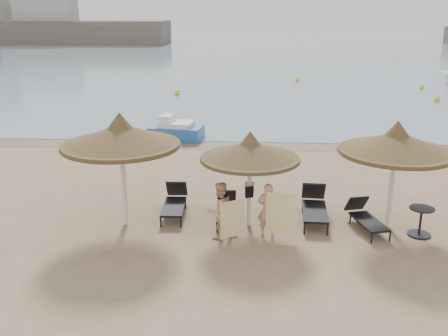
{
  "coord_description": "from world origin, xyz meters",
  "views": [
    {
      "loc": [
        0.54,
        -12.31,
        5.85
      ],
      "look_at": [
        -0.26,
        1.2,
        1.54
      ],
      "focal_mm": 40.0,
      "sensor_mm": 36.0,
      "label": 1
    }
  ],
  "objects_px": {
    "lounger_far_right": "(365,216)",
    "palapa_left": "(121,136)",
    "pedal_boat": "(176,130)",
    "palapa_right": "(396,143)",
    "person_left": "(220,206)",
    "lounger_near_left": "(227,208)",
    "palapa_center": "(250,151)",
    "side_table": "(420,222)",
    "person_right": "(268,206)",
    "lounger_near_right": "(314,205)",
    "lounger_far_left": "(175,201)"
  },
  "relations": [
    {
      "from": "palapa_left",
      "to": "palapa_right",
      "type": "distance_m",
      "value": 7.41
    },
    {
      "from": "person_left",
      "to": "side_table",
      "type": "bearing_deg",
      "value": 144.76
    },
    {
      "from": "pedal_boat",
      "to": "lounger_far_right",
      "type": "bearing_deg",
      "value": -47.16
    },
    {
      "from": "pedal_boat",
      "to": "palapa_left",
      "type": "bearing_deg",
      "value": -81.66
    },
    {
      "from": "pedal_boat",
      "to": "lounger_far_left",
      "type": "bearing_deg",
      "value": -73.59
    },
    {
      "from": "side_table",
      "to": "person_right",
      "type": "distance_m",
      "value": 4.17
    },
    {
      "from": "person_right",
      "to": "pedal_boat",
      "type": "distance_m",
      "value": 11.22
    },
    {
      "from": "lounger_near_left",
      "to": "side_table",
      "type": "height_order",
      "value": "side_table"
    },
    {
      "from": "palapa_center",
      "to": "palapa_right",
      "type": "distance_m",
      "value": 3.91
    },
    {
      "from": "lounger_far_right",
      "to": "pedal_boat",
      "type": "relative_size",
      "value": 0.7
    },
    {
      "from": "palapa_left",
      "to": "person_right",
      "type": "height_order",
      "value": "palapa_left"
    },
    {
      "from": "palapa_left",
      "to": "person_left",
      "type": "xyz_separation_m",
      "value": [
        2.73,
        -0.73,
        -1.67
      ]
    },
    {
      "from": "palapa_center",
      "to": "person_left",
      "type": "relative_size",
      "value": 1.52
    },
    {
      "from": "lounger_near_right",
      "to": "side_table",
      "type": "bearing_deg",
      "value": -16.13
    },
    {
      "from": "palapa_center",
      "to": "palapa_right",
      "type": "height_order",
      "value": "palapa_right"
    },
    {
      "from": "lounger_near_left",
      "to": "person_left",
      "type": "xyz_separation_m",
      "value": [
        -0.12,
        -1.23,
        0.57
      ]
    },
    {
      "from": "lounger_near_left",
      "to": "pedal_boat",
      "type": "height_order",
      "value": "pedal_boat"
    },
    {
      "from": "person_left",
      "to": "person_right",
      "type": "relative_size",
      "value": 1.04
    },
    {
      "from": "palapa_right",
      "to": "person_right",
      "type": "xyz_separation_m",
      "value": [
        -3.4,
        -0.78,
        -1.57
      ]
    },
    {
      "from": "lounger_near_left",
      "to": "palapa_center",
      "type": "bearing_deg",
      "value": -32.09
    },
    {
      "from": "palapa_right",
      "to": "lounger_far_left",
      "type": "height_order",
      "value": "palapa_right"
    },
    {
      "from": "person_right",
      "to": "person_left",
      "type": "bearing_deg",
      "value": 18.49
    },
    {
      "from": "lounger_near_left",
      "to": "side_table",
      "type": "relative_size",
      "value": 2.15
    },
    {
      "from": "palapa_left",
      "to": "person_right",
      "type": "bearing_deg",
      "value": -7.82
    },
    {
      "from": "palapa_right",
      "to": "lounger_far_right",
      "type": "distance_m",
      "value": 2.2
    },
    {
      "from": "palapa_left",
      "to": "lounger_far_right",
      "type": "distance_m",
      "value": 7.11
    },
    {
      "from": "pedal_boat",
      "to": "palapa_center",
      "type": "bearing_deg",
      "value": -61.95
    },
    {
      "from": "lounger_near_right",
      "to": "lounger_near_left",
      "type": "bearing_deg",
      "value": -171.95
    },
    {
      "from": "palapa_right",
      "to": "person_left",
      "type": "relative_size",
      "value": 1.7
    },
    {
      "from": "palapa_left",
      "to": "side_table",
      "type": "xyz_separation_m",
      "value": [
        8.13,
        -0.27,
        -2.21
      ]
    },
    {
      "from": "palapa_center",
      "to": "person_left",
      "type": "distance_m",
      "value": 1.72
    },
    {
      "from": "palapa_left",
      "to": "pedal_boat",
      "type": "distance_m",
      "value": 10.13
    },
    {
      "from": "palapa_left",
      "to": "person_left",
      "type": "bearing_deg",
      "value": -14.95
    },
    {
      "from": "lounger_far_right",
      "to": "palapa_left",
      "type": "bearing_deg",
      "value": 166.39
    },
    {
      "from": "lounger_far_right",
      "to": "pedal_boat",
      "type": "xyz_separation_m",
      "value": [
        -6.82,
        9.76,
        0.07
      ]
    },
    {
      "from": "side_table",
      "to": "palapa_center",
      "type": "bearing_deg",
      "value": 175.09
    },
    {
      "from": "lounger_near_left",
      "to": "side_table",
      "type": "bearing_deg",
      "value": -11.07
    },
    {
      "from": "palapa_center",
      "to": "lounger_near_right",
      "type": "relative_size",
      "value": 1.32
    },
    {
      "from": "lounger_far_left",
      "to": "lounger_near_left",
      "type": "xyz_separation_m",
      "value": [
        1.57,
        -0.37,
        -0.04
      ]
    },
    {
      "from": "lounger_near_right",
      "to": "palapa_right",
      "type": "bearing_deg",
      "value": -9.97
    },
    {
      "from": "palapa_right",
      "to": "side_table",
      "type": "bearing_deg",
      "value": -34.16
    },
    {
      "from": "side_table",
      "to": "person_right",
      "type": "bearing_deg",
      "value": -176.07
    },
    {
      "from": "lounger_far_right",
      "to": "lounger_near_left",
      "type": "bearing_deg",
      "value": 159.88
    },
    {
      "from": "palapa_center",
      "to": "lounger_far_right",
      "type": "distance_m",
      "value": 3.72
    },
    {
      "from": "lounger_near_right",
      "to": "person_left",
      "type": "xyz_separation_m",
      "value": [
        -2.67,
        -1.43,
        0.5
      ]
    },
    {
      "from": "pedal_boat",
      "to": "person_left",
      "type": "bearing_deg",
      "value": -67.29
    },
    {
      "from": "palapa_right",
      "to": "lounger_near_right",
      "type": "relative_size",
      "value": 1.48
    },
    {
      "from": "palapa_right",
      "to": "lounger_far_right",
      "type": "bearing_deg",
      "value": -171.51
    },
    {
      "from": "lounger_near_left",
      "to": "person_right",
      "type": "bearing_deg",
      "value": -45.09
    },
    {
      "from": "palapa_center",
      "to": "lounger_far_left",
      "type": "bearing_deg",
      "value": 161.75
    }
  ]
}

